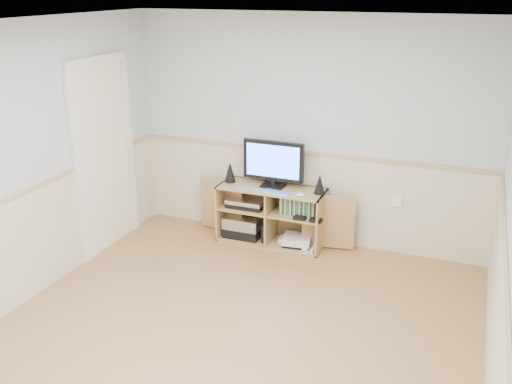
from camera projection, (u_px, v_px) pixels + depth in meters
room at (220, 200)px, 4.34m from camera, size 4.04×4.54×2.54m
media_cabinet at (273, 213)px, 6.42m from camera, size 1.85×0.44×0.65m
monitor at (273, 162)px, 6.21m from camera, size 0.68×0.18×0.52m
speaker_left at (230, 172)px, 6.42m from camera, size 0.13×0.13×0.23m
speaker_right at (320, 184)px, 6.06m from camera, size 0.12×0.12×0.22m
keyboard at (276, 193)px, 6.11m from camera, size 0.31×0.18×0.01m
mouse at (300, 195)px, 6.01m from camera, size 0.11×0.08×0.04m
av_components at (245, 220)px, 6.52m from camera, size 0.51×0.31×0.47m
game_consoles at (296, 241)px, 6.35m from camera, size 0.46×0.30×0.11m
game_cases at (298, 206)px, 6.20m from camera, size 0.39×0.14×0.19m
wall_outlet at (396, 201)px, 6.03m from camera, size 0.12×0.03×0.12m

